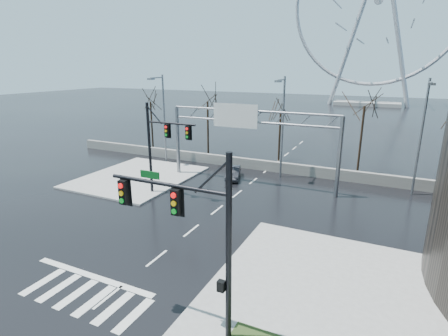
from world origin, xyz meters
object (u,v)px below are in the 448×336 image
Objects in this scene: signal_mast_far at (160,141)px; car at (233,173)px; sign_gantry at (247,130)px; ferris_wheel at (378,7)px; signal_mast_near at (197,227)px.

signal_mast_far is 8.91m from car.
ferris_wheel is (5.38, 80.04, 20.95)m from sign_gantry.
car is at bearing 152.70° from sign_gantry.
car is at bearing 110.07° from signal_mast_near.
signal_mast_near is 17.03m from signal_mast_far.
sign_gantry reaches higher than car.
signal_mast_far is 89.30m from ferris_wheel.
signal_mast_far is 0.16× the size of ferris_wheel.
signal_mast_near is at bearing -73.81° from sign_gantry.
signal_mast_far reaches higher than sign_gantry.
ferris_wheel is 13.75× the size of car.
sign_gantry is at bearing 106.19° from signal_mast_near.
car is (-7.27, 19.90, -4.26)m from signal_mast_near.
signal_mast_far is (-11.01, 13.00, -0.04)m from signal_mast_near.
signal_mast_near is at bearing -49.74° from signal_mast_far.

